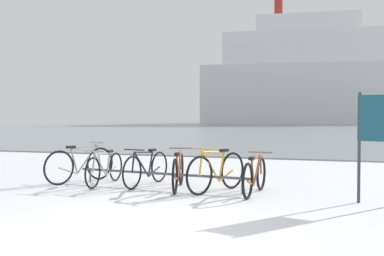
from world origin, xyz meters
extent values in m
cube|color=gray|center=(0.00, 65.00, -0.04)|extent=(80.00, 110.00, 0.08)
cube|color=#47474C|center=(0.00, 10.00, -0.02)|extent=(80.00, 0.50, 0.05)
cylinder|color=#4C5156|center=(-0.95, 3.61, 0.28)|extent=(3.75, 0.49, 0.05)
cylinder|color=#4C5156|center=(-2.64, 3.80, 0.14)|extent=(0.04, 0.04, 0.28)
cylinder|color=#4C5156|center=(0.73, 3.41, 0.14)|extent=(0.04, 0.04, 0.28)
torus|color=black|center=(-2.64, 4.24, 0.36)|extent=(0.32, 0.68, 0.72)
torus|color=black|center=(-3.05, 3.27, 0.36)|extent=(0.32, 0.68, 0.72)
cylinder|color=gray|center=(-2.77, 3.92, 0.49)|extent=(0.25, 0.52, 0.61)
cylinder|color=gray|center=(-2.91, 3.61, 0.47)|extent=(0.11, 0.19, 0.55)
cylinder|color=gray|center=(-2.80, 3.85, 0.76)|extent=(0.30, 0.64, 0.09)
cylinder|color=gray|center=(-2.96, 3.48, 0.28)|extent=(0.21, 0.44, 0.20)
cylinder|color=gray|center=(-2.65, 4.20, 0.57)|extent=(0.08, 0.12, 0.43)
cube|color=black|center=(-2.94, 3.54, 0.77)|extent=(0.15, 0.22, 0.05)
cylinder|color=gray|center=(-2.67, 4.17, 0.83)|extent=(0.43, 0.20, 0.02)
torus|color=black|center=(-2.16, 3.08, 0.31)|extent=(0.06, 0.63, 0.63)
torus|color=black|center=(-2.20, 4.14, 0.31)|extent=(0.06, 0.63, 0.63)
cylinder|color=gray|center=(-2.18, 3.43, 0.43)|extent=(0.05, 0.55, 0.53)
cylinder|color=gray|center=(-2.19, 3.77, 0.40)|extent=(0.04, 0.19, 0.48)
cylinder|color=gray|center=(-2.18, 3.51, 0.66)|extent=(0.06, 0.69, 0.08)
cylinder|color=gray|center=(-2.19, 3.91, 0.24)|extent=(0.05, 0.46, 0.18)
cylinder|color=gray|center=(-2.17, 3.12, 0.50)|extent=(0.04, 0.12, 0.38)
cube|color=black|center=(-2.19, 3.85, 0.68)|extent=(0.09, 0.20, 0.05)
cylinder|color=gray|center=(-2.17, 3.16, 0.73)|extent=(0.46, 0.04, 0.02)
torus|color=black|center=(-1.39, 3.24, 0.33)|extent=(0.14, 0.66, 0.66)
torus|color=black|center=(-1.23, 4.27, 0.33)|extent=(0.14, 0.66, 0.66)
cylinder|color=#1E2328|center=(-1.34, 3.57, 0.45)|extent=(0.12, 0.55, 0.56)
cylinder|color=#1E2328|center=(-1.29, 3.91, 0.43)|extent=(0.07, 0.19, 0.50)
cylinder|color=#1E2328|center=(-1.33, 3.65, 0.69)|extent=(0.14, 0.68, 0.08)
cylinder|color=#1E2328|center=(-1.26, 4.05, 0.26)|extent=(0.11, 0.46, 0.18)
cylinder|color=#1E2328|center=(-1.39, 3.27, 0.52)|extent=(0.05, 0.12, 0.40)
cube|color=black|center=(-1.27, 3.99, 0.71)|extent=(0.11, 0.21, 0.05)
cylinder|color=#1E2328|center=(-1.38, 3.31, 0.77)|extent=(0.46, 0.10, 0.02)
torus|color=black|center=(-0.66, 4.03, 0.33)|extent=(0.19, 0.66, 0.66)
torus|color=black|center=(-0.42, 2.96, 0.33)|extent=(0.19, 0.66, 0.66)
cylinder|color=brown|center=(-0.58, 3.68, 0.45)|extent=(0.16, 0.57, 0.56)
cylinder|color=brown|center=(-0.50, 3.34, 0.43)|extent=(0.08, 0.20, 0.50)
cylinder|color=brown|center=(-0.56, 3.60, 0.69)|extent=(0.19, 0.71, 0.08)
cylinder|color=brown|center=(-0.47, 3.19, 0.26)|extent=(0.14, 0.47, 0.18)
cylinder|color=brown|center=(-0.65, 3.99, 0.52)|extent=(0.06, 0.12, 0.39)
cube|color=black|center=(-0.49, 3.26, 0.71)|extent=(0.12, 0.21, 0.05)
cylinder|color=brown|center=(-0.64, 3.95, 0.77)|extent=(0.45, 0.12, 0.02)
torus|color=black|center=(0.02, 3.03, 0.36)|extent=(0.35, 0.67, 0.72)
torus|color=black|center=(0.45, 3.91, 0.36)|extent=(0.35, 0.67, 0.72)
cylinder|color=gold|center=(0.16, 3.31, 0.49)|extent=(0.26, 0.48, 0.61)
cylinder|color=gold|center=(0.30, 3.60, 0.46)|extent=(0.11, 0.18, 0.54)
cylinder|color=gold|center=(0.19, 3.38, 0.75)|extent=(0.31, 0.59, 0.09)
cylinder|color=gold|center=(0.36, 3.72, 0.28)|extent=(0.22, 0.40, 0.19)
cylinder|color=gold|center=(0.04, 3.06, 0.57)|extent=(0.08, 0.11, 0.43)
cube|color=black|center=(0.33, 3.67, 0.77)|extent=(0.16, 0.21, 0.05)
cylinder|color=gold|center=(0.05, 3.09, 0.83)|extent=(0.43, 0.22, 0.02)
torus|color=black|center=(1.01, 3.90, 0.32)|extent=(0.11, 0.64, 0.64)
torus|color=black|center=(0.91, 2.91, 0.32)|extent=(0.11, 0.64, 0.64)
cylinder|color=brown|center=(0.98, 3.58, 0.43)|extent=(0.09, 0.52, 0.53)
cylinder|color=brown|center=(0.94, 3.26, 0.41)|extent=(0.05, 0.19, 0.48)
cylinder|color=brown|center=(0.97, 3.50, 0.66)|extent=(0.10, 0.65, 0.08)
cylinder|color=brown|center=(0.93, 3.12, 0.25)|extent=(0.08, 0.43, 0.18)
cylinder|color=brown|center=(1.00, 3.86, 0.50)|extent=(0.05, 0.11, 0.37)
cube|color=black|center=(0.94, 3.18, 0.68)|extent=(0.10, 0.21, 0.05)
cylinder|color=brown|center=(1.00, 3.82, 0.73)|extent=(0.46, 0.07, 0.02)
cylinder|color=#33383D|center=(2.71, 3.17, 0.91)|extent=(0.05, 0.05, 1.82)
cube|color=navy|center=(2.95, 3.10, 1.39)|extent=(0.54, 0.19, 0.75)
cube|color=silver|center=(0.45, 71.20, 4.97)|extent=(37.54, 11.40, 9.93)
cube|color=white|center=(-0.47, 71.11, 12.66)|extent=(28.23, 9.36, 5.46)
cube|color=white|center=(-0.47, 71.11, 16.79)|extent=(17.08, 7.14, 2.78)
cylinder|color=#A52626|center=(-5.07, 70.70, 20.41)|extent=(1.45, 1.45, 4.47)
camera|label=1|loc=(2.11, -4.37, 1.44)|focal=40.29mm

